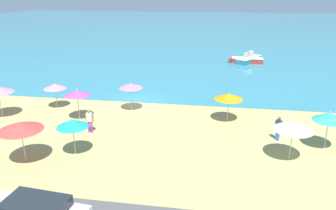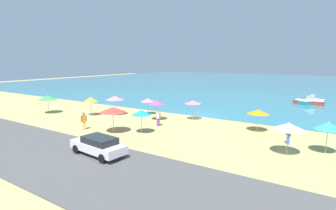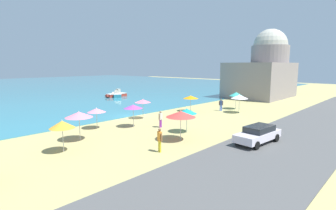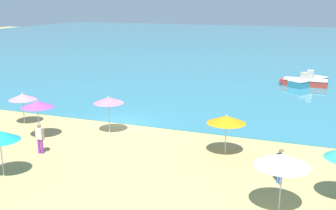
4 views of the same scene
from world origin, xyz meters
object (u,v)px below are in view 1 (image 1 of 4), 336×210
object	(u,v)px
beach_umbrella_1	(55,86)
skiff_offshore	(247,60)
beach_umbrella_0	(77,93)
bather_2	(90,120)
beach_umbrella_6	(20,126)
skiff_nearshore	(249,59)
beach_umbrella_8	(72,123)
bather_0	(278,127)
beach_umbrella_5	(294,126)
beach_umbrella_4	(229,96)
beach_umbrella_3	(131,86)
beach_umbrella_7	(330,117)

from	to	relation	value
beach_umbrella_1	skiff_offshore	bearing A→B (deg)	49.73
beach_umbrella_0	bather_2	world-z (taller)	beach_umbrella_0
beach_umbrella_6	skiff_nearshore	distance (m)	32.69
beach_umbrella_8	bather_0	bearing A→B (deg)	17.49
beach_umbrella_6	beach_umbrella_5	bearing A→B (deg)	9.93
bather_0	beach_umbrella_4	bearing A→B (deg)	138.90
beach_umbrella_6	skiff_offshore	bearing A→B (deg)	63.38
beach_umbrella_4	beach_umbrella_8	world-z (taller)	beach_umbrella_8
beach_umbrella_6	bather_0	xyz separation A→B (m)	(14.78, 5.21, -1.32)
beach_umbrella_3	beach_umbrella_7	distance (m)	14.40
beach_umbrella_1	beach_umbrella_7	bearing A→B (deg)	-12.23
beach_umbrella_8	bather_2	bearing A→B (deg)	95.09
beach_umbrella_5	bather_0	world-z (taller)	beach_umbrella_5
beach_umbrella_3	beach_umbrella_5	size ratio (longest dim) A/B	0.96
bather_2	beach_umbrella_4	bearing A→B (deg)	20.52
beach_umbrella_8	beach_umbrella_7	bearing A→B (deg)	11.73
beach_umbrella_3	beach_umbrella_5	xyz separation A→B (m)	(11.20, -6.44, 0.04)
beach_umbrella_4	beach_umbrella_8	distance (m)	11.32
beach_umbrella_5	skiff_offshore	distance (m)	26.16
beach_umbrella_4	beach_umbrella_7	size ratio (longest dim) A/B	0.89
skiff_nearshore	beach_umbrella_5	bearing A→B (deg)	-89.14
beach_umbrella_3	beach_umbrella_8	distance (m)	7.89
bather_0	beach_umbrella_3	bearing A→B (deg)	160.48
beach_umbrella_8	beach_umbrella_1	bearing A→B (deg)	123.44
beach_umbrella_0	beach_umbrella_3	size ratio (longest dim) A/B	1.00
beach_umbrella_5	bather_0	bearing A→B (deg)	96.51
beach_umbrella_4	beach_umbrella_1	bearing A→B (deg)	176.82
beach_umbrella_5	bather_2	size ratio (longest dim) A/B	1.45
beach_umbrella_3	bather_2	xyz separation A→B (m)	(-1.72, -4.59, -1.15)
bather_0	bather_2	size ratio (longest dim) A/B	0.98
beach_umbrella_6	bather_2	xyz separation A→B (m)	(2.16, 4.48, -1.30)
beach_umbrella_6	skiff_offshore	xyz separation A→B (m)	(14.40, 28.73, -1.79)
beach_umbrella_8	beach_umbrella_6	bearing A→B (deg)	-151.55
beach_umbrella_3	beach_umbrella_4	xyz separation A→B (m)	(7.70, -1.07, -0.15)
beach_umbrella_1	bather_2	size ratio (longest dim) A/B	1.24
beach_umbrella_8	beach_umbrella_4	bearing A→B (deg)	36.20
beach_umbrella_6	skiff_nearshore	bearing A→B (deg)	63.28
beach_umbrella_4	beach_umbrella_7	xyz separation A→B (m)	(5.94, -3.56, 0.20)
beach_umbrella_7	skiff_offshore	world-z (taller)	beach_umbrella_7
bather_0	beach_umbrella_0	bearing A→B (deg)	174.28
beach_umbrella_0	beach_umbrella_7	size ratio (longest dim) A/B	0.95
beach_umbrella_1	beach_umbrella_8	distance (m)	8.95
beach_umbrella_8	bather_2	distance (m)	3.35
beach_umbrella_5	skiff_nearshore	bearing A→B (deg)	90.86
beach_umbrella_6	beach_umbrella_7	bearing A→B (deg)	14.26
beach_umbrella_3	skiff_nearshore	size ratio (longest dim) A/B	0.48
beach_umbrella_6	beach_umbrella_7	xyz separation A→B (m)	(17.51, 4.45, -0.10)
beach_umbrella_0	beach_umbrella_5	bearing A→B (deg)	-15.30
beach_umbrella_8	bather_2	world-z (taller)	beach_umbrella_8
beach_umbrella_1	skiff_offshore	world-z (taller)	beach_umbrella_1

